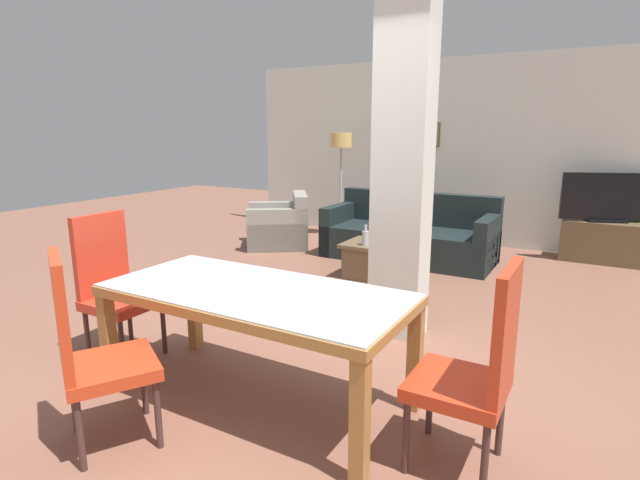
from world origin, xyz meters
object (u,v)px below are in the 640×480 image
object	(u,v)px
tv_screen	(609,198)
floor_lamp	(341,150)
bottle	(366,238)
dining_chair_head_right	(478,366)
armchair	(280,227)
dining_chair_near_left	(90,348)
sofa	(409,237)
tv_stand	(603,242)
coffee_table	(370,259)
dining_chair_head_left	(114,283)
dining_table	(255,311)

from	to	relation	value
tv_screen	floor_lamp	bearing A→B (deg)	-17.04
bottle	floor_lamp	world-z (taller)	floor_lamp
dining_chair_head_right	armchair	size ratio (longest dim) A/B	0.92
dining_chair_near_left	sofa	size ratio (longest dim) A/B	0.50
tv_stand	dining_chair_near_left	bearing A→B (deg)	-111.98
sofa	coffee_table	xyz separation A→B (m)	(-0.11, -1.01, -0.08)
dining_chair_head_left	coffee_table	bearing A→B (deg)	163.98
dining_chair_head_left	coffee_table	world-z (taller)	dining_chair_head_left
dining_chair_head_right	armchair	xyz separation A→B (m)	(-3.63, 3.61, -0.29)
coffee_table	armchair	bearing A→B (deg)	156.65
coffee_table	tv_screen	distance (m)	3.19
dining_chair_head_right	coffee_table	xyz separation A→B (m)	(-1.84, 2.84, -0.36)
floor_lamp	armchair	bearing A→B (deg)	-113.68
dining_chair_near_left	sofa	bearing A→B (deg)	119.29
dining_chair_head_left	tv_stand	distance (m)	5.85
bottle	floor_lamp	xyz separation A→B (m)	(-1.34, 1.96, 0.87)
dining_chair_near_left	floor_lamp	bearing A→B (deg)	134.32
dining_chair_head_left	bottle	size ratio (longest dim) A/B	4.66
dining_chair_head_left	armchair	distance (m)	3.75
dining_table	tv_screen	xyz separation A→B (m)	(1.84, 4.92, 0.24)
sofa	dining_chair_head_right	bearing A→B (deg)	114.16
coffee_table	dining_chair_head_left	bearing A→B (deg)	-106.02
armchair	tv_stand	bearing A→B (deg)	-107.01
sofa	bottle	distance (m)	1.18
tv_stand	coffee_table	bearing A→B (deg)	-138.30
armchair	floor_lamp	bearing A→B (deg)	-58.28
tv_screen	dining_table	bearing A→B (deg)	48.24
dining_chair_head_left	bottle	xyz separation A→B (m)	(0.82, 2.69, -0.07)
dining_table	sofa	xyz separation A→B (m)	(-0.39, 3.85, -0.31)
dining_chair_near_left	tv_screen	bearing A→B (deg)	98.36
armchair	tv_stand	xyz separation A→B (m)	(4.12, 1.31, -0.01)
dining_chair_head_right	dining_chair_head_left	distance (m)	2.65
armchair	bottle	size ratio (longest dim) A/B	5.05
bottle	dining_chair_head_right	bearing A→B (deg)	-55.72
sofa	floor_lamp	xyz separation A→B (m)	(-1.44, 0.80, 1.08)
dining_table	dining_chair_head_right	distance (m)	1.34
dining_chair_head_right	bottle	world-z (taller)	dining_chair_head_right
coffee_table	bottle	xyz separation A→B (m)	(0.00, -0.15, 0.29)
coffee_table	tv_screen	size ratio (longest dim) A/B	0.53
dining_chair_near_left	tv_stand	distance (m)	6.18
armchair	bottle	xyz separation A→B (m)	(1.79, -0.92, 0.22)
dining_table	floor_lamp	size ratio (longest dim) A/B	1.16
dining_table	tv_stand	distance (m)	5.26
dining_chair_head_right	tv_stand	xyz separation A→B (m)	(0.50, 4.92, -0.30)
dining_table	floor_lamp	distance (m)	5.06
dining_chair_head_right	armchair	world-z (taller)	dining_chair_head_right
dining_table	coffee_table	distance (m)	2.91
coffee_table	dining_chair_head_right	bearing A→B (deg)	-57.12
tv_stand	floor_lamp	bearing A→B (deg)	-175.78
dining_chair_near_left	sofa	xyz separation A→B (m)	(0.08, 4.66, -0.28)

